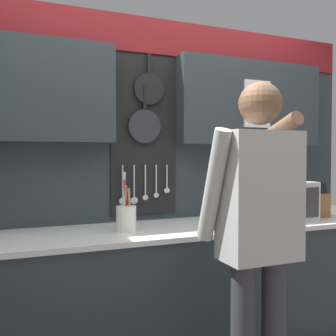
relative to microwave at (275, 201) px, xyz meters
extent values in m
cube|color=#2D383D|center=(-0.66, 0.03, -0.60)|extent=(2.41, 0.59, 0.87)
cube|color=white|center=(-0.66, 0.03, -0.15)|extent=(2.44, 0.62, 0.03)
cube|color=#2D383D|center=(-0.66, 0.35, 0.12)|extent=(3.01, 0.04, 2.31)
cube|color=maroon|center=(-0.66, 0.32, 1.15)|extent=(2.97, 0.02, 0.25)
cube|color=#2D383D|center=(-1.48, 0.25, 0.71)|extent=(0.77, 0.16, 0.62)
cube|color=#2D383D|center=(-0.04, 0.25, 0.71)|extent=(1.17, 0.16, 0.62)
cube|color=black|center=(-0.86, 0.32, 0.45)|extent=(0.47, 0.01, 1.10)
cylinder|color=black|center=(-0.84, 0.29, 0.78)|extent=(0.21, 0.02, 0.21)
cube|color=black|center=(-0.84, 0.29, 0.95)|extent=(0.02, 0.02, 0.13)
cylinder|color=#2D2D33|center=(-0.87, 0.29, 0.52)|extent=(0.23, 0.02, 0.23)
cube|color=black|center=(-0.87, 0.29, 0.71)|extent=(0.02, 0.02, 0.16)
cylinder|color=silver|center=(-1.02, 0.29, 0.14)|extent=(0.01, 0.01, 0.23)
ellipsoid|color=silver|center=(-1.02, 0.29, 0.01)|extent=(0.05, 0.01, 0.05)
cylinder|color=silver|center=(-0.94, 0.29, 0.14)|extent=(0.01, 0.01, 0.23)
ellipsoid|color=silver|center=(-0.94, 0.29, 0.01)|extent=(0.05, 0.01, 0.05)
cylinder|color=silver|center=(-0.86, 0.29, 0.15)|extent=(0.01, 0.01, 0.21)
ellipsoid|color=silver|center=(-0.86, 0.29, 0.03)|extent=(0.04, 0.01, 0.04)
cylinder|color=silver|center=(-0.78, 0.29, 0.15)|extent=(0.01, 0.01, 0.20)
ellipsoid|color=silver|center=(-0.78, 0.29, 0.04)|extent=(0.04, 0.01, 0.04)
cylinder|color=silver|center=(-0.70, 0.29, 0.17)|extent=(0.01, 0.01, 0.17)
ellipsoid|color=silver|center=(-0.70, 0.29, 0.07)|extent=(0.04, 0.01, 0.04)
cube|color=white|center=(-0.05, 0.16, 0.70)|extent=(0.22, 0.02, 0.34)
cube|color=silver|center=(0.00, 0.00, 0.00)|extent=(0.49, 0.35, 0.27)
cube|color=black|center=(-0.05, -0.17, 0.00)|extent=(0.27, 0.01, 0.17)
cube|color=#333338|center=(0.17, -0.17, 0.00)|extent=(0.11, 0.01, 0.20)
cube|color=brown|center=(0.39, 0.00, -0.05)|extent=(0.13, 0.16, 0.17)
cylinder|color=black|center=(0.35, -0.03, 0.07)|extent=(0.02, 0.03, 0.07)
cylinder|color=black|center=(0.37, -0.03, 0.07)|extent=(0.02, 0.02, 0.05)
cylinder|color=black|center=(0.38, -0.03, 0.08)|extent=(0.02, 0.04, 0.08)
cylinder|color=black|center=(0.40, -0.03, 0.08)|extent=(0.02, 0.03, 0.09)
cylinder|color=black|center=(0.41, -0.03, 0.07)|extent=(0.02, 0.03, 0.07)
cylinder|color=black|center=(0.43, -0.03, 0.08)|extent=(0.02, 0.03, 0.08)
cylinder|color=white|center=(-1.08, 0.00, -0.06)|extent=(0.12, 0.12, 0.15)
cylinder|color=tan|center=(-1.07, -0.01, 0.03)|extent=(0.03, 0.05, 0.20)
cylinder|color=silver|center=(-1.09, 0.00, 0.07)|extent=(0.03, 0.07, 0.29)
cylinder|color=tan|center=(-1.08, 0.00, 0.03)|extent=(0.03, 0.04, 0.22)
cylinder|color=red|center=(-1.09, -0.01, 0.05)|extent=(0.03, 0.04, 0.25)
cube|color=#BCBCBC|center=(-0.58, -0.63, 0.12)|extent=(0.38, 0.22, 0.63)
sphere|color=brown|center=(-0.58, -0.63, 0.57)|extent=(0.21, 0.21, 0.21)
cylinder|color=#BCBCBC|center=(-0.81, -0.58, 0.17)|extent=(0.08, 0.26, 0.56)
cylinder|color=brown|center=(-0.35, -0.36, 0.41)|extent=(0.08, 0.55, 0.27)
camera|label=1|loc=(-1.68, -2.15, 0.31)|focal=40.00mm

